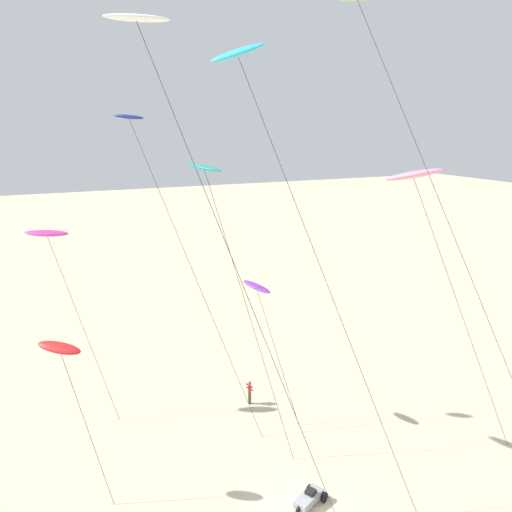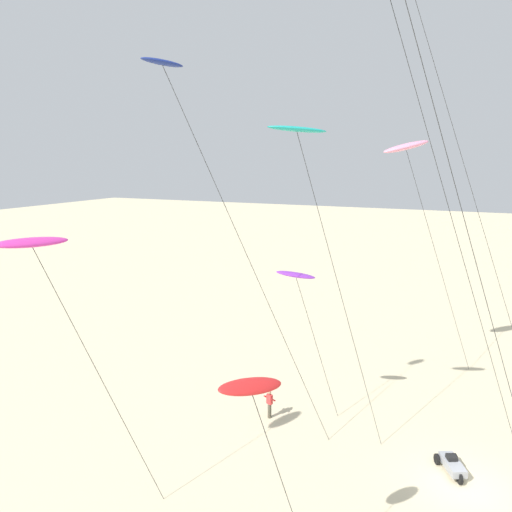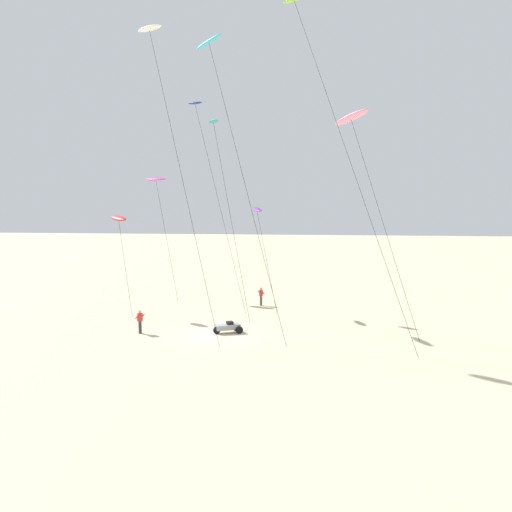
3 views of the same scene
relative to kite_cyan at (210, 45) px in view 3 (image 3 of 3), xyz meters
name	(u,v)px [view 3 (image 3 of 3)]	position (x,y,z in m)	size (l,w,h in m)	color
ground_plane	(215,335)	(1.16, -4.25, -21.01)	(260.00, 260.00, 0.00)	beige
kite_cyan	(210,45)	(0.00, 0.00, 0.00)	(7.71, 7.50, 21.94)	#33BFE0
kite_magenta	(156,180)	(-8.32, 11.06, -9.28)	(4.48, 4.11, 12.06)	#D8339E
kite_pink	(351,118)	(10.57, 0.46, -5.52)	(6.02, 6.19, 16.11)	pink
kite_lime	(301,19)	(6.78, -0.14, 1.53)	(8.96, 8.90, 24.25)	#8CD833
kite_red	(119,219)	(-8.52, 2.12, -13.05)	(2.85, 2.74, 8.40)	red
kite_teal	(214,124)	(-0.55, 3.54, -5.16)	(4.45, 5.03, 16.31)	teal
kite_navy	(196,108)	(-3.29, 8.28, -2.81)	(6.66, 6.67, 18.88)	navy
kite_white	(150,32)	(-4.47, -0.46, 1.00)	(8.08, 7.99, 22.61)	white
kite_purple	(257,210)	(2.94, 4.75, -12.35)	(2.72, 3.14, 9.08)	purple
kite_flyer_nearest	(140,321)	(-4.17, -4.64, -20.12)	(0.73, 0.73, 1.67)	#33333D
kite_flyer_middle	(261,296)	(3.09, 6.31, -20.12)	(0.65, 0.67, 1.67)	#4C4738
beach_buggy	(228,327)	(2.01, -3.64, -20.58)	(2.09, 1.59, 0.82)	gray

